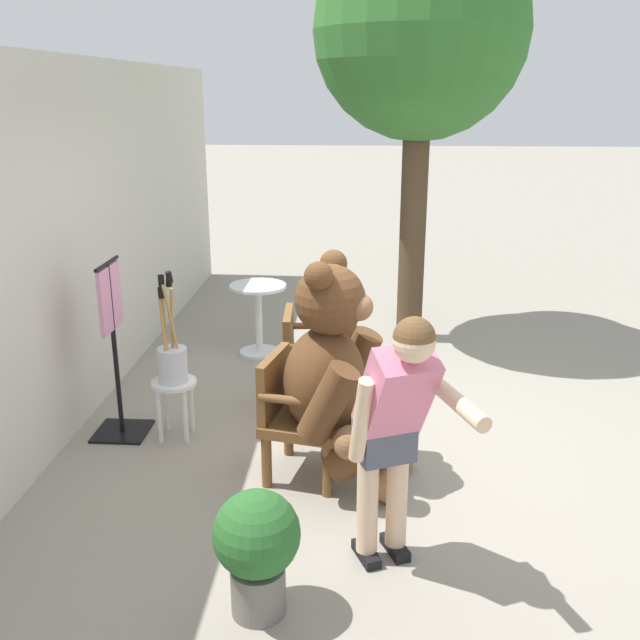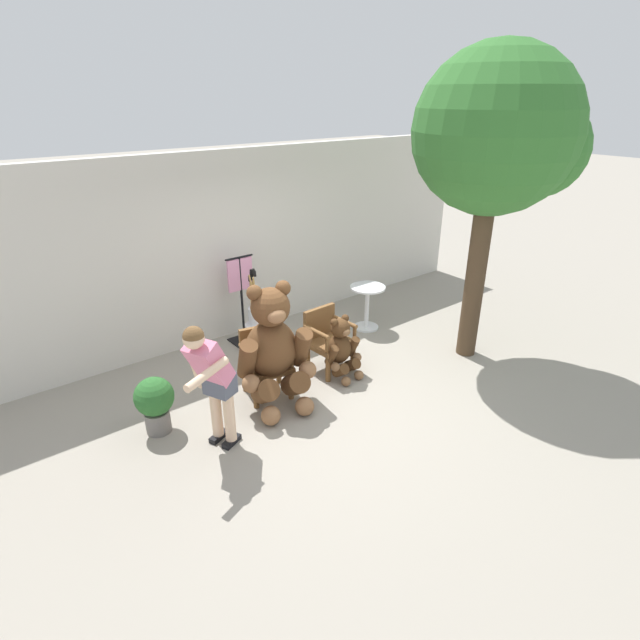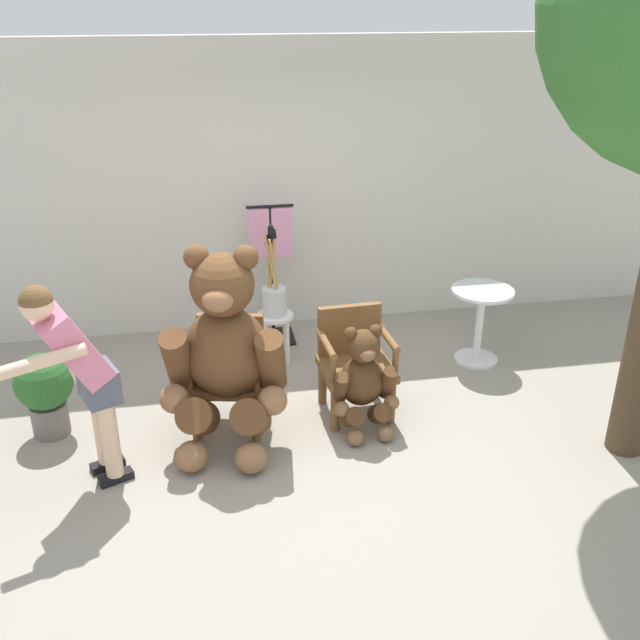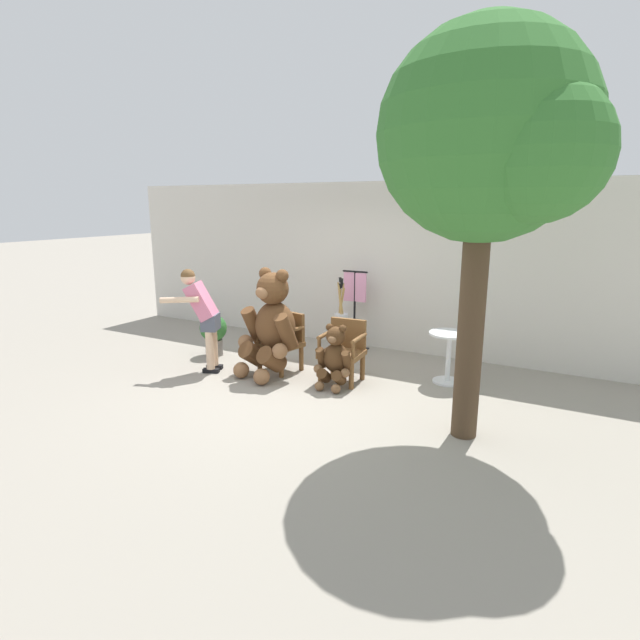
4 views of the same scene
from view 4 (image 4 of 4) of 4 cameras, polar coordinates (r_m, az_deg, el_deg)
name	(u,v)px [view 4 (image 4 of 4)]	position (r m, az deg, el deg)	size (l,w,h in m)	color
ground_plane	(293,386)	(6.92, -3.09, -7.52)	(60.00, 60.00, 0.00)	gray
back_wall	(365,266)	(8.67, 5.18, 6.21)	(10.00, 0.16, 2.80)	beige
wooden_chair_left	(283,340)	(7.46, -4.24, -2.27)	(0.66, 0.63, 0.86)	brown
wooden_chair_right	(344,349)	(6.98, 2.72, -3.32)	(0.59, 0.55, 0.86)	brown
teddy_bear_large	(271,324)	(7.19, -5.62, -0.42)	(0.97, 0.97, 1.55)	brown
teddy_bear_small	(335,357)	(6.74, 1.69, -4.23)	(0.52, 0.50, 0.87)	#4C3019
person_visitor	(202,311)	(7.48, -13.30, 0.98)	(0.71, 0.68, 1.53)	black
white_stool	(341,336)	(8.08, 2.42, -1.81)	(0.34, 0.34, 0.46)	white
brush_bucket	(341,318)	(8.02, 2.43, 0.27)	(0.22, 0.22, 0.86)	silver
round_side_table	(449,352)	(7.12, 14.50, -3.53)	(0.56, 0.56, 0.72)	silver
patio_tree	(493,140)	(5.18, 19.14, 18.83)	(2.16, 2.05, 4.11)	#473523
potted_plant	(213,332)	(8.35, -12.08, -1.32)	(0.44, 0.44, 0.68)	slate
clothing_display_stand	(355,309)	(8.38, 3.97, 1.27)	(0.44, 0.40, 1.36)	black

